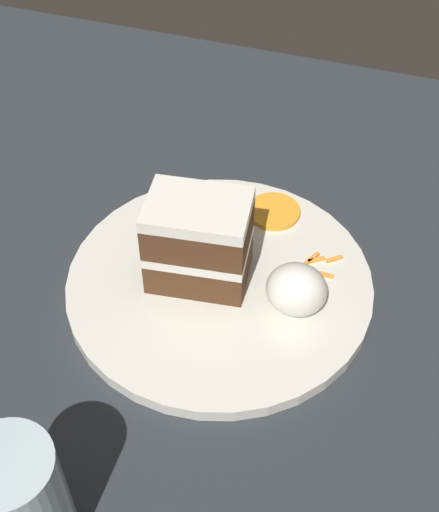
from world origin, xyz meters
TOP-DOWN VIEW (x-y plane):
  - ground_plane at (0.00, 0.00)m, footprint 6.00×6.00m
  - dining_table at (0.00, 0.00)m, footprint 1.13×0.94m
  - plate at (0.05, -0.02)m, footprint 0.30×0.30m
  - cake_slice at (0.07, -0.02)m, footprint 0.10×0.08m
  - cream_dollop at (-0.03, -0.01)m, footprint 0.06×0.05m
  - orange_garnish at (0.02, -0.13)m, footprint 0.06×0.06m
  - carrot_shreds_scatter at (-0.04, -0.07)m, footprint 0.04×0.03m
  - drinking_glass at (0.10, 0.26)m, footprint 0.07×0.07m

SIDE VIEW (x-z plane):
  - ground_plane at x=0.00m, z-range 0.00..0.00m
  - dining_table at x=0.00m, z-range 0.00..0.02m
  - plate at x=0.05m, z-range 0.02..0.03m
  - carrot_shreds_scatter at x=-0.04m, z-range 0.03..0.04m
  - orange_garnish at x=0.02m, z-range 0.03..0.04m
  - cream_dollop at x=-0.03m, z-range 0.03..0.08m
  - drinking_glass at x=0.10m, z-range 0.01..0.13m
  - cake_slice at x=0.07m, z-range 0.03..0.13m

